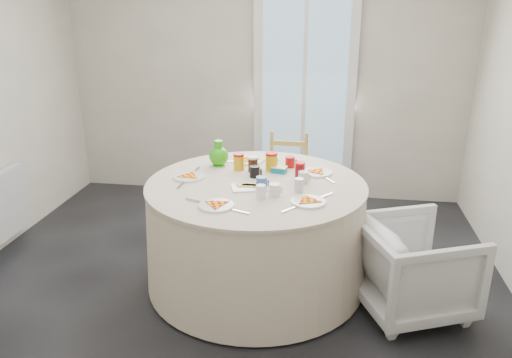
# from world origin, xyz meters

# --- Properties ---
(floor) EXTENTS (4.00, 4.00, 0.00)m
(floor) POSITION_xyz_m (0.00, 0.00, 0.00)
(floor) COLOR black
(floor) RESTS_ON ground
(wall_back) EXTENTS (4.00, 0.02, 2.60)m
(wall_back) POSITION_xyz_m (0.00, 2.00, 1.30)
(wall_back) COLOR #BCB5A3
(wall_back) RESTS_ON floor
(glass_door) EXTENTS (1.00, 0.08, 2.10)m
(glass_door) POSITION_xyz_m (0.40, 1.95, 1.05)
(glass_door) COLOR silver
(glass_door) RESTS_ON floor
(table) EXTENTS (1.57, 1.57, 0.79)m
(table) POSITION_xyz_m (0.18, 0.20, 0.38)
(table) COLOR beige
(table) RESTS_ON floor
(wooden_chair) EXTENTS (0.39, 0.37, 0.83)m
(wooden_chair) POSITION_xyz_m (0.30, 1.28, 0.47)
(wooden_chair) COLOR gold
(wooden_chair) RESTS_ON floor
(armchair) EXTENTS (0.83, 0.86, 0.69)m
(armchair) POSITION_xyz_m (1.25, 0.01, 0.39)
(armchair) COLOR silver
(armchair) RESTS_ON floor
(place_settings) EXTENTS (1.24, 1.24, 0.02)m
(place_settings) POSITION_xyz_m (0.18, 0.20, 0.77)
(place_settings) COLOR white
(place_settings) RESTS_ON table
(jar_cluster) EXTENTS (0.53, 0.28, 0.15)m
(jar_cluster) POSITION_xyz_m (0.23, 0.41, 0.82)
(jar_cluster) COLOR #A44A20
(jar_cluster) RESTS_ON table
(butter_tub) EXTENTS (0.12, 0.10, 0.04)m
(butter_tub) POSITION_xyz_m (0.31, 0.45, 0.79)
(butter_tub) COLOR #0275A4
(butter_tub) RESTS_ON table
(green_pitcher) EXTENTS (0.16, 0.16, 0.19)m
(green_pitcher) POSITION_xyz_m (-0.16, 0.54, 0.87)
(green_pitcher) COLOR #2CA410
(green_pitcher) RESTS_ON table
(cheese_platter) EXTENTS (0.28, 0.22, 0.03)m
(cheese_platter) POSITION_xyz_m (0.15, 0.09, 0.77)
(cheese_platter) COLOR white
(cheese_platter) RESTS_ON table
(mugs_glasses) EXTENTS (0.72, 0.72, 0.10)m
(mugs_glasses) POSITION_xyz_m (0.33, 0.20, 0.81)
(mugs_glasses) COLOR #A6A4A4
(mugs_glasses) RESTS_ON table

